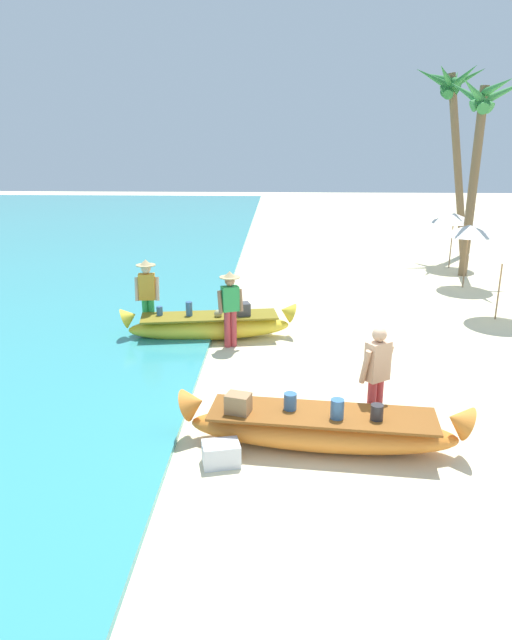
# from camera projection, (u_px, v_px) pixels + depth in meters

# --- Properties ---
(ground_plane) EXTENTS (80.00, 80.00, 0.00)m
(ground_plane) POSITION_uv_depth(u_px,v_px,m) (336.00, 431.00, 9.03)
(ground_plane) COLOR beige
(boat_orange_foreground) EXTENTS (4.29, 1.23, 0.88)m
(boat_orange_foreground) POSITION_uv_depth(u_px,v_px,m) (320.00, 428.00, 8.46)
(boat_orange_foreground) COLOR orange
(boat_orange_foreground) RESTS_ON ground
(boat_yellow_midground) EXTENTS (3.98, 1.31, 0.88)m
(boat_yellow_midground) POSITION_uv_depth(u_px,v_px,m) (210.00, 326.00, 13.04)
(boat_yellow_midground) COLOR yellow
(boat_yellow_midground) RESTS_ON ground
(person_vendor_hatted) EXTENTS (0.58, 0.44, 1.69)m
(person_vendor_hatted) POSITION_uv_depth(u_px,v_px,m) (230.00, 304.00, 12.37)
(person_vendor_hatted) COLOR #B2383D
(person_vendor_hatted) RESTS_ON ground
(person_tourist_customer) EXTENTS (0.57, 0.48, 1.71)m
(person_tourist_customer) POSITION_uv_depth(u_px,v_px,m) (377.00, 373.00, 8.77)
(person_tourist_customer) COLOR #B2383D
(person_tourist_customer) RESTS_ON ground
(person_vendor_assistant) EXTENTS (0.57, 0.44, 1.77)m
(person_vendor_assistant) POSITION_uv_depth(u_px,v_px,m) (147.00, 292.00, 13.13)
(person_vendor_assistant) COLOR green
(person_vendor_assistant) RESTS_ON ground
(parasol_row_0) EXTENTS (1.60, 1.60, 1.91)m
(parasol_row_0) POSITION_uv_depth(u_px,v_px,m) (504.00, 251.00, 14.01)
(parasol_row_0) COLOR #8E6B47
(parasol_row_0) RESTS_ON ground
(parasol_row_1) EXTENTS (1.60, 1.60, 1.91)m
(parasol_row_1) POSITION_uv_depth(u_px,v_px,m) (469.00, 230.00, 17.06)
(parasol_row_1) COLOR #8E6B47
(parasol_row_1) RESTS_ON ground
(parasol_row_2) EXTENTS (1.60, 1.60, 1.91)m
(parasol_row_2) POSITION_uv_depth(u_px,v_px,m) (454.00, 218.00, 19.64)
(parasol_row_2) COLOR #8E6B47
(parasol_row_2) RESTS_ON ground
(palm_tree_tall_inland) EXTENTS (2.58, 2.56, 6.87)m
(palm_tree_tall_inland) POSITION_uv_depth(u_px,v_px,m) (452.00, 105.00, 20.62)
(palm_tree_tall_inland) COLOR brown
(palm_tree_tall_inland) RESTS_ON ground
(palm_tree_leaning_seaward) EXTENTS (2.47, 2.91, 6.19)m
(palm_tree_leaning_seaward) POSITION_uv_depth(u_px,v_px,m) (481.00, 120.00, 17.63)
(palm_tree_leaning_seaward) COLOR brown
(palm_tree_leaning_seaward) RESTS_ON ground
(cooler_box) EXTENTS (0.59, 0.48, 0.33)m
(cooler_box) POSITION_uv_depth(u_px,v_px,m) (221.00, 454.00, 8.07)
(cooler_box) COLOR silver
(cooler_box) RESTS_ON ground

